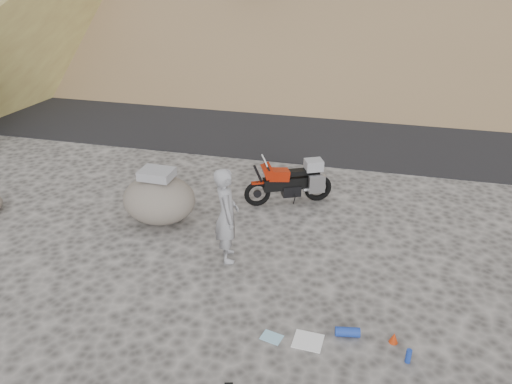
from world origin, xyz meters
TOP-DOWN VIEW (x-y plane):
  - ground at (0.00, 0.00)m, footprint 140.00×140.00m
  - road at (0.00, 9.00)m, footprint 120.00×7.00m
  - motorcycle at (-0.44, 3.22)m, footprint 2.02×1.14m
  - man at (-1.30, 0.60)m, footprint 0.71×0.84m
  - boulder at (-3.21, 1.67)m, footprint 1.93×1.75m
  - gear_white_cloth at (0.62, -1.36)m, footprint 0.49×0.45m
  - gear_blue_mat at (1.22, -1.08)m, footprint 0.42×0.22m
  - gear_bottle at (2.16, -1.43)m, footprint 0.11×0.11m
  - gear_funnel at (1.95, -1.05)m, footprint 0.18×0.18m
  - gear_blue_cloth at (0.03, -1.41)m, footprint 0.38×0.32m

SIDE VIEW (x-z plane):
  - ground at x=0.00m, z-range 0.00..0.00m
  - road at x=0.00m, z-range -0.03..0.03m
  - man at x=-1.30m, z-range -0.99..0.99m
  - gear_blue_cloth at x=0.03m, z-range 0.00..0.01m
  - gear_white_cloth at x=0.62m, z-range 0.00..0.02m
  - gear_blue_mat at x=1.22m, z-range 0.00..0.16m
  - gear_funnel at x=1.95m, z-range 0.00..0.19m
  - gear_bottle at x=2.16m, z-range 0.00..0.24m
  - boulder at x=-3.21m, z-range -0.08..1.17m
  - motorcycle at x=-0.44m, z-range -0.09..1.20m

